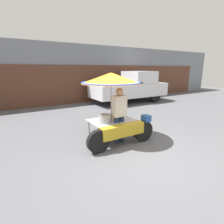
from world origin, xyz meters
TOP-DOWN VIEW (x-y plane):
  - ground_plane at (0.00, 0.00)m, footprint 36.00×36.00m
  - shopfront_building at (0.00, 8.18)m, footprint 28.00×2.06m
  - vendor_motorcycle_cart at (-0.07, 1.04)m, footprint 2.09×1.71m
  - vendor_person at (-0.00, 0.82)m, footprint 0.38×0.22m
  - pickup_truck at (4.12, 5.71)m, footprint 4.84×1.93m

SIDE VIEW (x-z plane):
  - ground_plane at x=0.00m, z-range 0.00..0.00m
  - vendor_person at x=0.00m, z-range 0.09..1.67m
  - pickup_truck at x=4.12m, z-range -0.02..1.90m
  - vendor_motorcycle_cart at x=-0.07m, z-range 0.48..2.46m
  - shopfront_building at x=0.00m, z-range -0.01..3.52m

